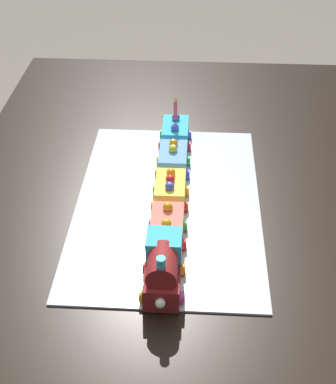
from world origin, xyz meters
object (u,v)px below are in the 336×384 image
Objects in this scene: dining_table at (173,228)px; birthday_candle at (175,109)px; cake_locomotive at (163,268)px; cake_car_tanker_lemon at (170,191)px; cake_car_gondola_coral at (167,228)px; cake_car_caboose_turquoise at (175,134)px; cake_car_hopper_sky_blue at (173,161)px.

dining_table is 22.14× the size of birthday_candle.
cake_locomotive is at bearing -180.00° from birthday_candle.
cake_car_tanker_lemon is 0.24m from birthday_candle.
cake_car_gondola_coral is 0.36m from birthday_candle.
cake_car_caboose_turquoise is at bearing 0.00° from cake_locomotive.
cake_car_tanker_lemon is 1.58× the size of birthday_candle.
cake_locomotive is at bearing -180.00° from cake_car_gondola_coral.
cake_car_gondola_coral is 1.00× the size of cake_car_tanker_lemon.
cake_locomotive reaches higher than cake_car_hopper_sky_blue.
cake_car_tanker_lemon is at bearing 180.00° from cake_car_hopper_sky_blue.
cake_locomotive is 2.21× the size of birthday_candle.
dining_table is 10.00× the size of cake_locomotive.
cake_car_caboose_turquoise is (0.48, 0.00, -0.02)m from cake_locomotive.
dining_table is 14.00× the size of cake_car_gondola_coral.
dining_table is 0.21m from cake_car_gondola_coral.
cake_car_hopper_sky_blue and cake_car_caboose_turquoise have the same top height.
cake_locomotive is 0.37m from cake_car_hopper_sky_blue.
cake_car_tanker_lemon is (0.25, 0.00, -0.02)m from cake_locomotive.
cake_car_gondola_coral is at bearing -180.00° from cake_car_tanker_lemon.
cake_car_gondola_coral is (-0.16, 0.01, 0.14)m from dining_table.
dining_table is 0.29m from birthday_candle.
birthday_candle reaches higher than cake_locomotive.
cake_car_tanker_lemon is (0.12, 0.00, 0.00)m from cake_car_gondola_coral.
cake_car_caboose_turquoise is at bearing 1.69° from dining_table.
cake_car_caboose_turquoise is (0.24, -0.00, -0.00)m from cake_car_tanker_lemon.
cake_locomotive is 0.48m from birthday_candle.
cake_car_tanker_lemon and cake_car_hopper_sky_blue have the same top height.
cake_locomotive is 0.25m from cake_car_tanker_lemon.
cake_locomotive reaches higher than cake_car_caboose_turquoise.
birthday_candle reaches higher than cake_car_hopper_sky_blue.
cake_car_tanker_lemon is 1.00× the size of cake_car_hopper_sky_blue.
cake_car_caboose_turquoise is at bearing -0.00° from cake_car_tanker_lemon.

